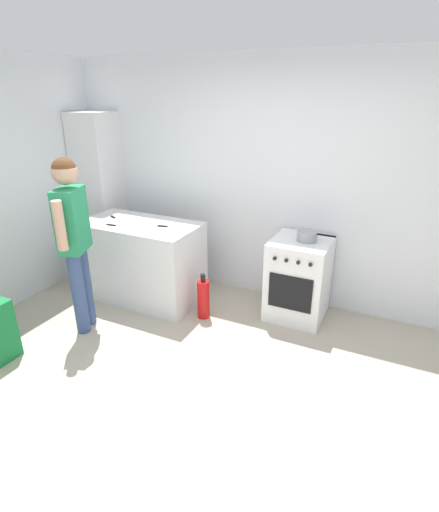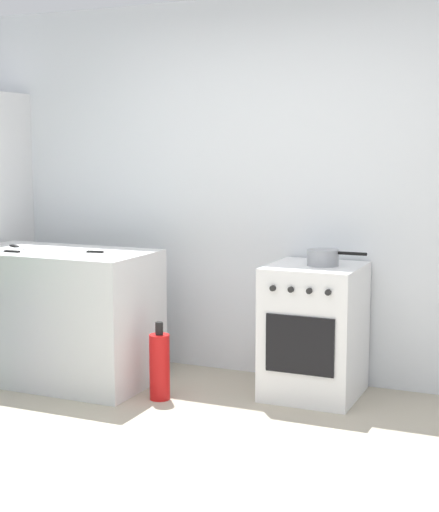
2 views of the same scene
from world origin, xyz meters
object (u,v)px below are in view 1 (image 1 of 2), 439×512
(oven_left, at_px, (299,278))
(knife_chef, at_px, (116,219))
(knife_carving, at_px, (104,224))
(person, at_px, (73,231))
(pot, at_px, (307,236))
(fire_extinguisher, at_px, (203,299))
(knife_utility, at_px, (158,226))
(larder_cabinet, at_px, (100,195))

(oven_left, xyz_separation_m, knife_chef, (-2.01, -0.38, 0.48))
(knife_carving, height_order, person, person)
(pot, xyz_separation_m, person, (-1.90, -1.17, 0.13))
(fire_extinguisher, bearing_deg, knife_chef, 175.09)
(pot, relative_size, person, 0.22)
(knife_chef, bearing_deg, oven_left, 10.70)
(pot, xyz_separation_m, knife_chef, (-2.06, -0.38, 0.00))
(knife_utility, xyz_separation_m, fire_extinguisher, (0.59, -0.10, -0.69))
(pot, bearing_deg, fire_extinguisher, -152.42)
(pot, height_order, person, person)
(person, height_order, fire_extinguisher, person)
(oven_left, height_order, knife_chef, knife_chef)
(pot, bearing_deg, person, -148.48)
(knife_chef, relative_size, larder_cabinet, 0.14)
(oven_left, xyz_separation_m, fire_extinguisher, (-0.87, -0.48, -0.21))
(larder_cabinet, bearing_deg, oven_left, -2.21)
(knife_carving, bearing_deg, pot, 15.72)
(knife_chef, bearing_deg, person, -78.64)
(knife_chef, xyz_separation_m, knife_carving, (-0.00, -0.20, -0.00))
(larder_cabinet, bearing_deg, knife_chef, -37.01)
(pot, bearing_deg, oven_left, -177.27)
(pot, relative_size, larder_cabinet, 0.19)
(pot, height_order, knife_chef, pot)
(pot, height_order, larder_cabinet, larder_cabinet)
(oven_left, bearing_deg, larder_cabinet, 177.79)
(person, distance_m, fire_extinguisher, 1.45)
(person, bearing_deg, larder_cabinet, 122.18)
(pot, bearing_deg, knife_utility, -165.79)
(oven_left, relative_size, fire_extinguisher, 1.70)
(fire_extinguisher, bearing_deg, pot, 27.58)
(knife_carving, bearing_deg, knife_chef, 89.33)
(knife_utility, xyz_separation_m, larder_cabinet, (-1.19, 0.48, 0.10))
(oven_left, relative_size, knife_carving, 2.57)
(knife_utility, bearing_deg, knife_chef, -179.98)
(fire_extinguisher, relative_size, larder_cabinet, 0.25)
(knife_chef, height_order, knife_utility, same)
(knife_chef, xyz_separation_m, fire_extinguisher, (1.14, -0.10, -0.69))
(knife_utility, bearing_deg, person, -116.62)
(oven_left, bearing_deg, knife_utility, -165.41)
(knife_chef, height_order, larder_cabinet, larder_cabinet)
(knife_chef, height_order, fire_extinguisher, knife_chef)
(knife_carving, distance_m, fire_extinguisher, 1.34)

